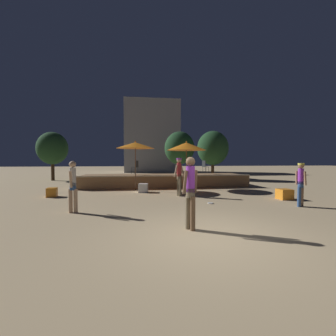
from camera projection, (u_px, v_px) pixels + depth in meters
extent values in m
plane|color=tan|center=(209.00, 237.00, 5.23)|extent=(120.00, 120.00, 0.00)
cube|color=olive|center=(164.00, 180.00, 15.43)|extent=(10.94, 3.03, 0.76)
cube|color=#CCB793|center=(167.00, 176.00, 13.95)|extent=(10.94, 0.12, 0.08)
cylinder|color=brown|center=(135.00, 169.00, 13.13)|extent=(0.05, 0.05, 2.46)
cone|color=orange|center=(135.00, 145.00, 13.08)|extent=(2.23, 2.23, 0.36)
sphere|color=orange|center=(135.00, 142.00, 13.07)|extent=(0.08, 0.08, 0.08)
cylinder|color=brown|center=(186.00, 170.00, 13.82)|extent=(0.05, 0.05, 2.39)
cone|color=orange|center=(186.00, 146.00, 13.77)|extent=(2.41, 2.41, 0.48)
sphere|color=orange|center=(186.00, 142.00, 13.76)|extent=(0.08, 0.08, 0.08)
cube|color=orange|center=(284.00, 194.00, 10.19)|extent=(0.56, 0.56, 0.46)
cube|color=white|center=(143.00, 188.00, 12.41)|extent=(0.57, 0.57, 0.48)
cube|color=orange|center=(52.00, 192.00, 10.85)|extent=(0.49, 0.49, 0.44)
cylinder|color=tan|center=(76.00, 201.00, 7.58)|extent=(0.13, 0.13, 0.81)
cylinder|color=tan|center=(71.00, 201.00, 7.58)|extent=(0.13, 0.13, 0.81)
cylinder|color=#2D4C7F|center=(73.00, 187.00, 7.56)|extent=(0.21, 0.21, 0.24)
cylinder|color=beige|center=(73.00, 177.00, 7.55)|extent=(0.21, 0.21, 0.62)
cylinder|color=tan|center=(75.00, 178.00, 7.72)|extent=(0.10, 0.17, 0.56)
cylinder|color=tan|center=(71.00, 179.00, 7.38)|extent=(0.10, 0.16, 0.56)
sphere|color=tan|center=(73.00, 164.00, 7.54)|extent=(0.22, 0.22, 0.22)
cylinder|color=#72664C|center=(188.00, 212.00, 5.81)|extent=(0.13, 0.13, 0.87)
cylinder|color=brown|center=(193.00, 214.00, 5.66)|extent=(0.13, 0.13, 0.87)
cylinder|color=#72664C|center=(190.00, 193.00, 5.71)|extent=(0.22, 0.22, 0.24)
cylinder|color=purple|center=(190.00, 179.00, 5.70)|extent=(0.22, 0.22, 0.66)
cylinder|color=brown|center=(185.00, 182.00, 5.59)|extent=(0.17, 0.15, 0.59)
cylinder|color=brown|center=(196.00, 181.00, 5.82)|extent=(0.14, 0.13, 0.59)
sphere|color=brown|center=(190.00, 162.00, 5.69)|extent=(0.24, 0.24, 0.24)
cylinder|color=#2D4C7F|center=(299.00, 197.00, 8.54)|extent=(0.13, 0.13, 0.77)
cylinder|color=#997051|center=(302.00, 196.00, 8.62)|extent=(0.13, 0.13, 0.77)
cylinder|color=#2D4C7F|center=(301.00, 184.00, 8.56)|extent=(0.20, 0.20, 0.24)
cylinder|color=purple|center=(301.00, 176.00, 8.55)|extent=(0.20, 0.20, 0.59)
cylinder|color=#997051|center=(305.00, 178.00, 8.41)|extent=(0.12, 0.14, 0.53)
cylinder|color=#997051|center=(297.00, 178.00, 8.69)|extent=(0.11, 0.11, 0.53)
sphere|color=#997051|center=(301.00, 166.00, 8.53)|extent=(0.21, 0.21, 0.21)
cylinder|color=#D8D14C|center=(301.00, 164.00, 8.53)|extent=(0.23, 0.23, 0.07)
cylinder|color=#72664C|center=(180.00, 187.00, 11.03)|extent=(0.13, 0.13, 0.88)
cylinder|color=#72664C|center=(178.00, 187.00, 11.20)|extent=(0.13, 0.13, 0.88)
cylinder|color=#72664C|center=(179.00, 177.00, 11.09)|extent=(0.23, 0.23, 0.24)
cylinder|color=#B22D33|center=(179.00, 170.00, 11.08)|extent=(0.23, 0.23, 0.67)
cylinder|color=tan|center=(182.00, 171.00, 11.16)|extent=(0.24, 0.15, 0.60)
cylinder|color=tan|center=(176.00, 171.00, 11.00)|extent=(0.23, 0.14, 0.60)
sphere|color=tan|center=(179.00, 160.00, 11.06)|extent=(0.24, 0.24, 0.24)
cylinder|color=purple|center=(179.00, 159.00, 11.06)|extent=(0.26, 0.26, 0.07)
cylinder|color=#2D3338|center=(134.00, 170.00, 15.61)|extent=(0.02, 0.02, 0.45)
cylinder|color=#2D3338|center=(132.00, 170.00, 15.35)|extent=(0.02, 0.02, 0.45)
cylinder|color=#2D3338|center=(138.00, 170.00, 15.46)|extent=(0.02, 0.02, 0.45)
cylinder|color=#2D3338|center=(135.00, 171.00, 15.20)|extent=(0.02, 0.02, 0.45)
cylinder|color=#2D3338|center=(135.00, 167.00, 15.40)|extent=(0.40, 0.40, 0.02)
cube|color=#2D3338|center=(137.00, 164.00, 15.30)|extent=(0.25, 0.30, 0.45)
cylinder|color=#2D3338|center=(209.00, 170.00, 16.31)|extent=(0.02, 0.02, 0.45)
cylinder|color=#2D3338|center=(206.00, 170.00, 16.57)|extent=(0.02, 0.02, 0.45)
cylinder|color=#2D3338|center=(205.00, 170.00, 16.16)|extent=(0.02, 0.02, 0.45)
cylinder|color=#2D3338|center=(203.00, 170.00, 16.43)|extent=(0.02, 0.02, 0.45)
cylinder|color=#2D3338|center=(206.00, 167.00, 16.36)|extent=(0.40, 0.40, 0.02)
cube|color=#2D3338|center=(204.00, 164.00, 16.27)|extent=(0.16, 0.35, 0.45)
cylinder|color=white|center=(210.00, 203.00, 9.19)|extent=(0.22, 0.22, 0.03)
cylinder|color=#3D2B1C|center=(179.00, 169.00, 23.31)|extent=(0.28, 0.28, 1.64)
ellipsoid|color=#1E4223|center=(179.00, 148.00, 23.23)|extent=(3.09, 3.09, 3.40)
cylinder|color=#3D2B1C|center=(213.00, 171.00, 20.80)|extent=(0.28, 0.28, 1.60)
ellipsoid|color=#1E4223|center=(213.00, 148.00, 20.73)|extent=(2.86, 2.86, 3.14)
cylinder|color=#3D2B1C|center=(53.00, 171.00, 19.54)|extent=(0.28, 0.28, 1.66)
ellipsoid|color=#1E4223|center=(52.00, 148.00, 19.47)|extent=(2.56, 2.56, 2.82)
cube|color=gray|center=(152.00, 137.00, 34.09)|extent=(8.04, 4.99, 10.55)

